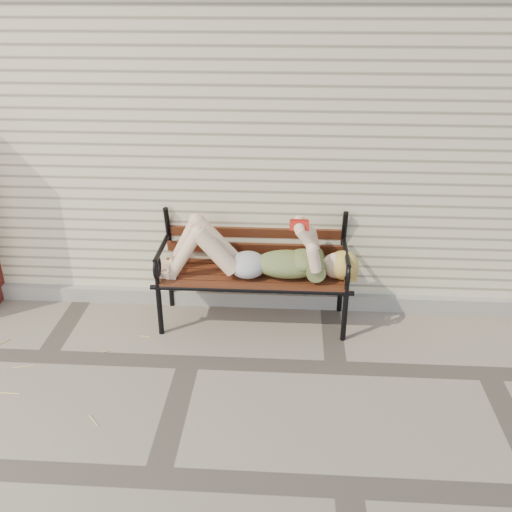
{
  "coord_description": "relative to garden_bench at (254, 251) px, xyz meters",
  "views": [
    {
      "loc": [
        0.82,
        -3.91,
        2.95
      ],
      "look_at": [
        0.54,
        0.61,
        0.73
      ],
      "focal_mm": 40.0,
      "sensor_mm": 36.0,
      "label": 1
    }
  ],
  "objects": [
    {
      "name": "reading_woman",
      "position": [
        0.02,
        -0.15,
        0.04
      ],
      "size": [
        1.77,
        0.4,
        0.56
      ],
      "color": "#093945",
      "rests_on": "ground"
    },
    {
      "name": "foundation_strip",
      "position": [
        -0.51,
        0.18,
        -0.61
      ],
      "size": [
        8.0,
        0.1,
        0.15
      ],
      "primitive_type": "cube",
      "color": "#A7A097",
      "rests_on": "ground"
    },
    {
      "name": "garden_bench",
      "position": [
        0.0,
        0.0,
        0.0
      ],
      "size": [
        1.88,
        0.75,
        1.22
      ],
      "color": "black",
      "rests_on": "ground"
    },
    {
      "name": "house_wall",
      "position": [
        -0.51,
        2.21,
        0.82
      ],
      "size": [
        8.0,
        4.0,
        3.0
      ],
      "primitive_type": "cube",
      "color": "beige",
      "rests_on": "ground"
    },
    {
      "name": "ground",
      "position": [
        -0.51,
        -0.79,
        -0.68
      ],
      "size": [
        80.0,
        80.0,
        0.0
      ],
      "primitive_type": "plane",
      "color": "gray",
      "rests_on": "ground"
    }
  ]
}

